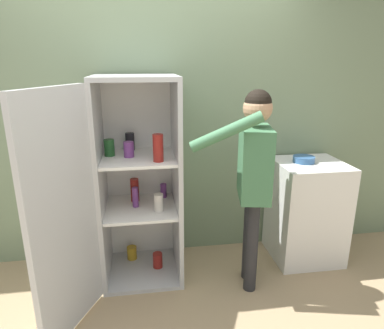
# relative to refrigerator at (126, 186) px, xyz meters

# --- Properties ---
(ground_plane) EXTENTS (12.00, 12.00, 0.00)m
(ground_plane) POSITION_rel_refrigerator_xyz_m (0.27, -0.53, -0.84)
(ground_plane) COLOR tan
(wall_back) EXTENTS (7.00, 0.06, 2.55)m
(wall_back) POSITION_rel_refrigerator_xyz_m (0.27, 0.45, 0.43)
(wall_back) COLOR gray
(wall_back) RESTS_ON ground_plane
(refrigerator) EXTENTS (0.96, 1.21, 1.69)m
(refrigerator) POSITION_rel_refrigerator_xyz_m (0.00, 0.00, 0.00)
(refrigerator) COLOR #B7BABC
(refrigerator) RESTS_ON ground_plane
(person) EXTENTS (0.67, 0.52, 1.60)m
(person) POSITION_rel_refrigerator_xyz_m (0.97, -0.22, 0.19)
(person) COLOR #262628
(person) RESTS_ON ground_plane
(counter) EXTENTS (0.60, 0.57, 0.93)m
(counter) POSITION_rel_refrigerator_xyz_m (1.62, 0.11, -0.38)
(counter) COLOR white
(counter) RESTS_ON ground_plane
(bowl) EXTENTS (0.19, 0.19, 0.05)m
(bowl) POSITION_rel_refrigerator_xyz_m (1.55, 0.14, 0.12)
(bowl) COLOR #335B8E
(bowl) RESTS_ON counter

